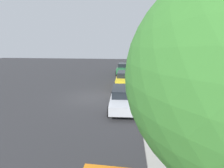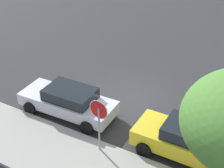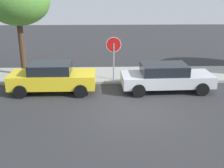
% 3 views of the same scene
% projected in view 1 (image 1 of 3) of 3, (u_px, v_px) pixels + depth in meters
% --- Properties ---
extents(ground_plane, '(60.00, 60.00, 0.00)m').
position_uv_depth(ground_plane, '(92.00, 98.00, 14.20)').
color(ground_plane, '#2D2D30').
extents(sidewalk_curb, '(32.00, 3.02, 0.14)m').
position_uv_depth(sidewalk_curb, '(157.00, 99.00, 13.71)').
color(sidewalk_curb, '#9E9B93').
rests_on(sidewalk_curb, ground_plane).
extents(stop_sign, '(0.82, 0.08, 2.50)m').
position_uv_depth(stop_sign, '(143.00, 76.00, 14.14)').
color(stop_sign, gray).
rests_on(stop_sign, ground_plane).
extents(parked_car_silver, '(4.62, 2.05, 1.38)m').
position_uv_depth(parked_car_silver, '(123.00, 97.00, 12.02)').
color(parked_car_silver, silver).
rests_on(parked_car_silver, ground_plane).
extents(parked_car_yellow, '(4.21, 1.96, 1.48)m').
position_uv_depth(parked_car_yellow, '(125.00, 79.00, 17.52)').
color(parked_car_yellow, yellow).
rests_on(parked_car_yellow, ground_plane).
extents(parked_car_green, '(3.95, 2.15, 1.48)m').
position_uv_depth(parked_car_green, '(124.00, 69.00, 23.79)').
color(parked_car_green, '#236B38').
rests_on(parked_car_green, ground_plane).
extents(street_tree_near_corner, '(3.47, 3.47, 5.60)m').
position_uv_depth(street_tree_near_corner, '(151.00, 43.00, 18.43)').
color(street_tree_near_corner, '#422D1E').
rests_on(street_tree_near_corner, ground_plane).
extents(street_tree_mid_block, '(3.51, 3.51, 6.18)m').
position_uv_depth(street_tree_mid_block, '(148.00, 41.00, 22.92)').
color(street_tree_mid_block, '#422D1E').
rests_on(street_tree_mid_block, ground_plane).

